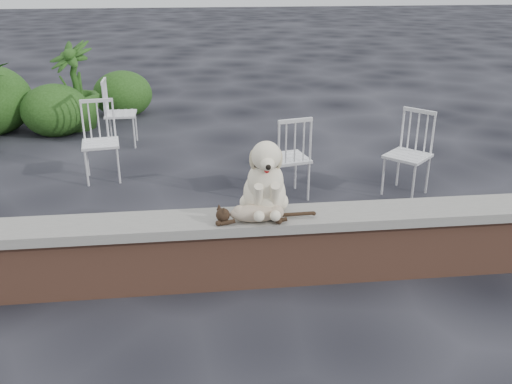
{
  "coord_description": "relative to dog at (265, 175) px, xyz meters",
  "views": [
    {
      "loc": [
        -0.15,
        -3.94,
        2.43
      ],
      "look_at": [
        0.33,
        0.2,
        0.7
      ],
      "focal_mm": 38.97,
      "sensor_mm": 36.0,
      "label": 1
    }
  ],
  "objects": [
    {
      "name": "capstone",
      "position": [
        -0.38,
        -0.05,
        -0.36
      ],
      "size": [
        6.2,
        0.4,
        0.08
      ],
      "primitive_type": "cube",
      "color": "slate",
      "rests_on": "brick_wall"
    },
    {
      "name": "ground",
      "position": [
        -0.38,
        -0.05,
        -0.9
      ],
      "size": [
        60.0,
        60.0,
        0.0
      ],
      "primitive_type": "plane",
      "color": "black",
      "rests_on": "ground"
    },
    {
      "name": "cat",
      "position": [
        -0.08,
        -0.15,
        -0.24
      ],
      "size": [
        0.93,
        0.26,
        0.16
      ],
      "primitive_type": null,
      "rotation": [
        0.0,
        0.0,
        -0.05
      ],
      "color": "tan",
      "rests_on": "capstone"
    },
    {
      "name": "chair_e",
      "position": [
        -1.54,
        3.8,
        -0.43
      ],
      "size": [
        0.57,
        0.57,
        0.94
      ],
      "primitive_type": null,
      "rotation": [
        0.0,
        0.0,
        1.58
      ],
      "color": "white",
      "rests_on": "ground"
    },
    {
      "name": "chair_d",
      "position": [
        1.8,
        1.58,
        -0.43
      ],
      "size": [
        0.79,
        0.79,
        0.94
      ],
      "primitive_type": null,
      "rotation": [
        0.0,
        0.0,
        -0.81
      ],
      "color": "white",
      "rests_on": "ground"
    },
    {
      "name": "shrubbery",
      "position": [
        -3.0,
        4.86,
        -0.47
      ],
      "size": [
        3.13,
        1.96,
        1.09
      ],
      "color": "#1D3D11",
      "rests_on": "ground"
    },
    {
      "name": "chair_c",
      "position": [
        0.47,
        1.66,
        -0.43
      ],
      "size": [
        0.67,
        0.67,
        0.94
      ],
      "primitive_type": null,
      "rotation": [
        0.0,
        0.0,
        3.37
      ],
      "color": "white",
      "rests_on": "ground"
    },
    {
      "name": "chair_b",
      "position": [
        -1.63,
        2.44,
        -0.43
      ],
      "size": [
        0.63,
        0.63,
        0.94
      ],
      "primitive_type": null,
      "rotation": [
        0.0,
        0.0,
        0.14
      ],
      "color": "white",
      "rests_on": "ground"
    },
    {
      "name": "brick_wall",
      "position": [
        -0.38,
        -0.05,
        -0.65
      ],
      "size": [
        6.0,
        0.3,
        0.5
      ],
      "primitive_type": "cube",
      "color": "brown",
      "rests_on": "ground"
    },
    {
      "name": "dog",
      "position": [
        0.0,
        0.0,
        0.0
      ],
      "size": [
        0.45,
        0.58,
        0.65
      ],
      "primitive_type": null,
      "rotation": [
        0.0,
        0.0,
        -0.05
      ],
      "color": "beige",
      "rests_on": "capstone"
    },
    {
      "name": "potted_plant_b",
      "position": [
        -2.33,
        4.77,
        -0.24
      ],
      "size": [
        1.05,
        1.05,
        1.33
      ],
      "primitive_type": "imported",
      "rotation": [
        0.0,
        0.0,
        -0.72
      ],
      "color": "#1D3D11",
      "rests_on": "ground"
    }
  ]
}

